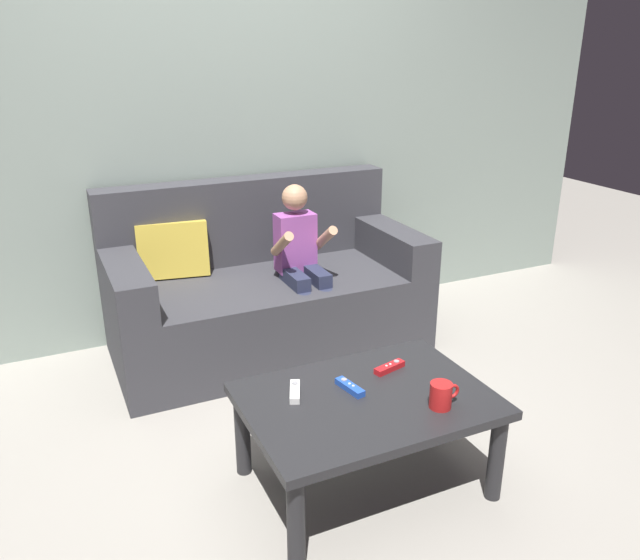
{
  "coord_description": "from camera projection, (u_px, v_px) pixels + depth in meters",
  "views": [
    {
      "loc": [
        -0.96,
        -1.98,
        1.61
      ],
      "look_at": [
        0.15,
        0.41,
        0.61
      ],
      "focal_mm": 35.22,
      "sensor_mm": 36.0,
      "label": 1
    }
  ],
  "objects": [
    {
      "name": "ground_plane",
      "position": [
        329.0,
        451.0,
        2.63
      ],
      "size": [
        10.38,
        10.38,
        0.0
      ],
      "primitive_type": "plane",
      "color": "#9E998E"
    },
    {
      "name": "wall_back",
      "position": [
        215.0,
        112.0,
        3.41
      ],
      "size": [
        5.19,
        0.05,
        2.5
      ],
      "primitive_type": "cube",
      "color": "gray",
      "rests_on": "ground"
    },
    {
      "name": "couch",
      "position": [
        264.0,
        292.0,
        3.45
      ],
      "size": [
        1.66,
        0.8,
        0.9
      ],
      "color": "#38383D",
      "rests_on": "ground"
    },
    {
      "name": "person_seated_on_couch",
      "position": [
        302.0,
        261.0,
        3.28
      ],
      "size": [
        0.29,
        0.36,
        0.92
      ],
      "color": "#282D47",
      "rests_on": "ground"
    },
    {
      "name": "coffee_table",
      "position": [
        367.0,
        410.0,
        2.32
      ],
      "size": [
        0.9,
        0.64,
        0.39
      ],
      "color": "#232326",
      "rests_on": "ground"
    },
    {
      "name": "game_remote_white_near_edge",
      "position": [
        295.0,
        391.0,
        2.31
      ],
      "size": [
        0.09,
        0.14,
        0.03
      ],
      "color": "white",
      "rests_on": "coffee_table"
    },
    {
      "name": "game_remote_red_center",
      "position": [
        390.0,
        367.0,
        2.48
      ],
      "size": [
        0.14,
        0.07,
        0.03
      ],
      "color": "red",
      "rests_on": "coffee_table"
    },
    {
      "name": "game_remote_blue_far_corner",
      "position": [
        350.0,
        387.0,
        2.34
      ],
      "size": [
        0.06,
        0.14,
        0.03
      ],
      "color": "blue",
      "rests_on": "coffee_table"
    },
    {
      "name": "coffee_mug",
      "position": [
        441.0,
        395.0,
        2.22
      ],
      "size": [
        0.12,
        0.08,
        0.09
      ],
      "color": "red",
      "rests_on": "coffee_table"
    }
  ]
}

